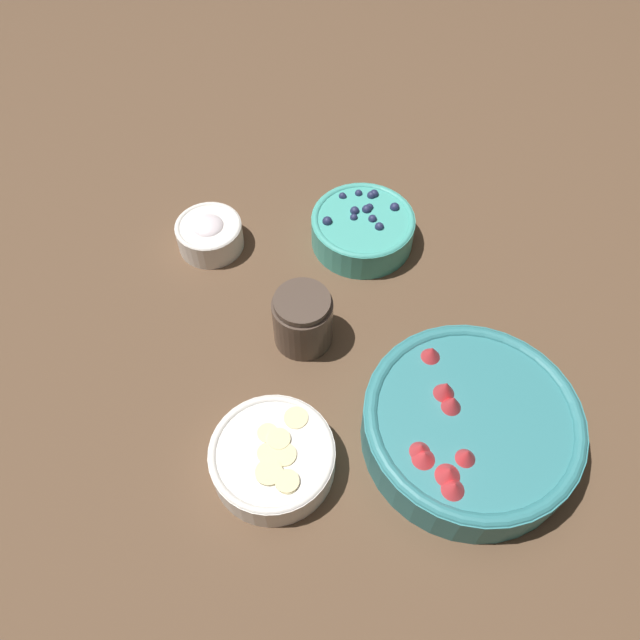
{
  "coord_description": "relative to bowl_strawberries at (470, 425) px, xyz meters",
  "views": [
    {
      "loc": [
        0.35,
        -0.32,
        0.73
      ],
      "look_at": [
        -0.01,
        0.0,
        0.04
      ],
      "focal_mm": 35.0,
      "sensor_mm": 36.0,
      "label": 1
    }
  ],
  "objects": [
    {
      "name": "bowl_bananas",
      "position": [
        -0.13,
        -0.2,
        -0.01
      ],
      "size": [
        0.15,
        0.15,
        0.05
      ],
      "color": "white",
      "rests_on": "ground_plane"
    },
    {
      "name": "jar_chocolate",
      "position": [
        -0.25,
        -0.05,
        0.0
      ],
      "size": [
        0.08,
        0.08,
        0.09
      ],
      "color": "#4C3D33",
      "rests_on": "ground_plane"
    },
    {
      "name": "bowl_blueberries",
      "position": [
        -0.32,
        0.14,
        -0.01
      ],
      "size": [
        0.16,
        0.16,
        0.06
      ],
      "color": "#47AD9E",
      "rests_on": "ground_plane"
    },
    {
      "name": "ground_plane",
      "position": [
        -0.23,
        -0.03,
        -0.04
      ],
      "size": [
        4.0,
        4.0,
        0.0
      ],
      "primitive_type": "plane",
      "color": "brown"
    },
    {
      "name": "bowl_cream",
      "position": [
        -0.47,
        -0.04,
        -0.01
      ],
      "size": [
        0.1,
        0.1,
        0.05
      ],
      "color": "white",
      "rests_on": "ground_plane"
    },
    {
      "name": "bowl_strawberries",
      "position": [
        0.0,
        0.0,
        0.0
      ],
      "size": [
        0.26,
        0.26,
        0.08
      ],
      "color": "teal",
      "rests_on": "ground_plane"
    }
  ]
}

